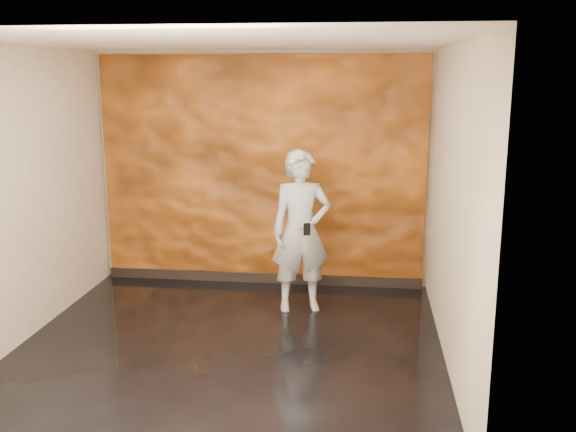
% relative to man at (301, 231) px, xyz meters
% --- Properties ---
extents(room, '(4.02, 4.02, 2.81)m').
position_rel_man_xyz_m(room, '(-0.57, -1.08, 0.52)').
color(room, black).
rests_on(room, ground).
extents(feature_wall, '(3.90, 0.06, 2.75)m').
position_rel_man_xyz_m(feature_wall, '(-0.57, 0.88, 0.50)').
color(feature_wall, orange).
rests_on(feature_wall, ground).
extents(baseboard, '(3.90, 0.04, 0.12)m').
position_rel_man_xyz_m(baseboard, '(-0.57, 0.84, -0.82)').
color(baseboard, black).
rests_on(baseboard, ground).
extents(man, '(0.72, 0.57, 1.75)m').
position_rel_man_xyz_m(man, '(0.00, 0.00, 0.00)').
color(man, '#8F949D').
rests_on(man, ground).
extents(phone, '(0.07, 0.04, 0.13)m').
position_rel_man_xyz_m(phone, '(0.09, -0.26, 0.09)').
color(phone, black).
rests_on(phone, man).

